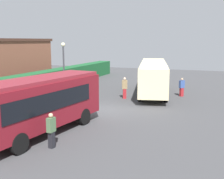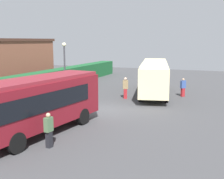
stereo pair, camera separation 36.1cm
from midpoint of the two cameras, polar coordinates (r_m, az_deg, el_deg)
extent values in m
plane|color=#424244|center=(21.47, -1.82, -4.03)|extent=(64.00, 64.00, 0.00)
cube|color=maroon|center=(16.08, -14.68, -2.66)|extent=(8.73, 3.35, 2.39)
cube|color=maroon|center=(15.86, -14.88, 1.92)|extent=(8.45, 3.14, 0.20)
cube|color=black|center=(16.63, -18.37, -1.43)|extent=(6.59, 0.88, 0.96)
cube|color=black|center=(15.04, -12.25, -2.29)|extent=(6.59, 0.88, 0.96)
cube|color=black|center=(19.30, -6.07, 0.52)|extent=(0.28, 1.88, 1.00)
cube|color=silver|center=(19.20, -6.11, 2.66)|extent=(0.20, 1.26, 0.28)
cylinder|color=black|center=(18.96, -11.42, -4.52)|extent=(1.03, 0.40, 1.00)
cylinder|color=black|center=(17.73, -6.16, -5.39)|extent=(1.03, 0.40, 1.00)
cylinder|color=black|center=(13.92, -18.74, -10.15)|extent=(1.03, 0.40, 1.00)
sphere|color=silver|center=(19.88, -7.50, -2.56)|extent=(0.22, 0.22, 0.22)
sphere|color=silver|center=(19.18, -4.43, -2.96)|extent=(0.22, 0.22, 0.22)
cube|color=beige|center=(27.27, 7.83, 2.57)|extent=(10.72, 4.70, 2.39)
cube|color=#F8E8B2|center=(27.14, 7.89, 5.29)|extent=(10.37, 4.44, 0.20)
cube|color=black|center=(26.97, 5.26, 3.16)|extent=(7.95, 1.89, 0.96)
cube|color=black|center=(26.96, 10.42, 3.04)|extent=(7.95, 1.89, 0.96)
cube|color=black|center=(32.45, 7.90, 4.22)|extent=(0.48, 1.92, 1.00)
cube|color=silver|center=(32.39, 7.93, 5.50)|extent=(0.34, 1.29, 0.28)
cylinder|color=black|center=(30.68, 5.76, 1.06)|extent=(1.04, 0.50, 1.00)
cylinder|color=black|center=(30.67, 9.86, 0.96)|extent=(1.04, 0.50, 1.00)
cylinder|color=black|center=(24.30, 5.13, -1.23)|extent=(1.04, 0.50, 1.00)
cylinder|color=black|center=(24.29, 10.30, -1.35)|extent=(1.04, 0.50, 1.00)
sphere|color=silver|center=(32.60, 6.69, 2.27)|extent=(0.22, 0.22, 0.22)
sphere|color=silver|center=(32.60, 9.01, 2.21)|extent=(0.22, 0.22, 0.22)
cube|color=black|center=(14.29, -12.64, -9.75)|extent=(0.29, 0.27, 0.80)
cube|color=#4C6B47|center=(14.06, -12.76, -6.86)|extent=(0.44, 0.30, 0.70)
sphere|color=tan|center=(13.94, -12.83, -5.04)|extent=(0.22, 0.22, 0.22)
cube|color=maroon|center=(25.42, 2.11, -0.84)|extent=(0.34, 0.37, 0.88)
cube|color=olive|center=(25.28, 2.12, 1.01)|extent=(0.42, 0.53, 0.77)
sphere|color=beige|center=(25.21, 2.13, 2.15)|extent=(0.24, 0.24, 0.24)
cube|color=maroon|center=(27.18, 13.31, -0.50)|extent=(0.39, 0.38, 0.79)
cube|color=#334C8C|center=(27.06, 13.37, 1.04)|extent=(0.53, 0.52, 0.69)
sphere|color=tan|center=(27.00, 13.41, 1.99)|extent=(0.22, 0.22, 0.22)
cube|color=#1A562C|center=(26.19, -20.67, 0.03)|extent=(44.00, 1.75, 1.95)
cone|color=orange|center=(34.55, -3.93, 1.73)|extent=(0.36, 0.36, 0.60)
cylinder|color=#38383D|center=(25.60, -9.95, 3.27)|extent=(0.14, 0.14, 4.57)
sphere|color=beige|center=(25.45, -10.11, 8.79)|extent=(0.36, 0.36, 0.36)
camera|label=1|loc=(0.18, -90.48, -0.08)|focal=45.93mm
camera|label=2|loc=(0.18, 89.52, 0.08)|focal=45.93mm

